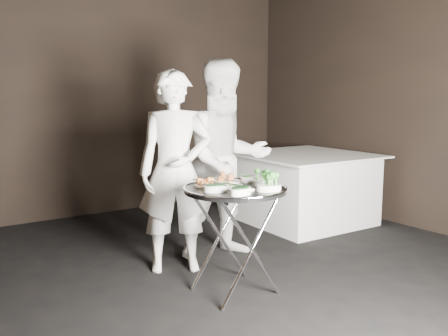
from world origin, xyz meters
TOP-DOWN VIEW (x-y plane):
  - floor at (0.00, 0.00)m, footprint 6.00×7.00m
  - wall_back at (0.00, 3.52)m, footprint 6.00×0.05m
  - tray_stand at (0.23, 0.48)m, footprint 0.55×0.46m
  - serving_tray at (0.23, 0.48)m, footprint 0.78×0.78m
  - potato_plate_a at (0.06, 0.63)m, footprint 0.18×0.18m
  - potato_plate_b at (0.29, 0.68)m, footprint 0.21×0.21m
  - greens_bowl at (0.45, 0.62)m, footprint 0.12×0.12m
  - asparagus_plate_a at (0.22, 0.48)m, footprint 0.19×0.14m
  - asparagus_plate_b at (0.21, 0.34)m, footprint 0.18×0.13m
  - spinach_bowl_a at (0.02, 0.43)m, footprint 0.20×0.16m
  - spinach_bowl_b at (0.10, 0.24)m, footprint 0.20×0.16m
  - broccoli_bowl_a at (0.45, 0.43)m, footprint 0.21×0.18m
  - broccoli_bowl_b at (0.35, 0.24)m, footprint 0.21×0.18m
  - serving_utensils at (0.24, 0.55)m, footprint 0.58×0.41m
  - waiter_left at (0.10, 1.18)m, footprint 0.74×0.63m
  - waiter_right at (0.65, 1.22)m, footprint 1.00×0.84m
  - dining_table at (2.12, 1.72)m, footprint 1.44×1.44m

SIDE VIEW (x-z plane):
  - floor at x=0.00m, z-range -0.05..0.00m
  - dining_table at x=2.12m, z-range 0.00..0.82m
  - tray_stand at x=0.23m, z-range 0.05..0.85m
  - serving_tray at x=0.23m, z-range 0.79..0.83m
  - asparagus_plate_b at x=0.21m, z-range 0.82..0.85m
  - asparagus_plate_a at x=0.22m, z-range 0.82..0.85m
  - potato_plate_a at x=0.06m, z-range 0.82..0.88m
  - greens_bowl at x=0.45m, z-range 0.82..0.89m
  - potato_plate_b at x=0.29m, z-range 0.82..0.89m
  - broccoli_bowl_a at x=0.45m, z-range 0.82..0.89m
  - spinach_bowl_a at x=0.02m, z-range 0.82..0.89m
  - spinach_bowl_b at x=0.10m, z-range 0.82..0.89m
  - broccoli_bowl_b at x=0.35m, z-range 0.82..0.89m
  - waiter_left at x=0.10m, z-range 0.00..1.72m
  - serving_utensils at x=0.24m, z-range 0.87..0.87m
  - waiter_right at x=0.65m, z-range 0.00..1.83m
  - wall_back at x=0.00m, z-range 0.00..3.00m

